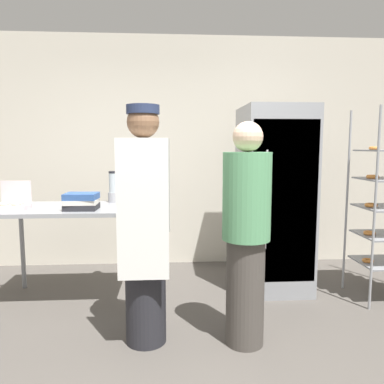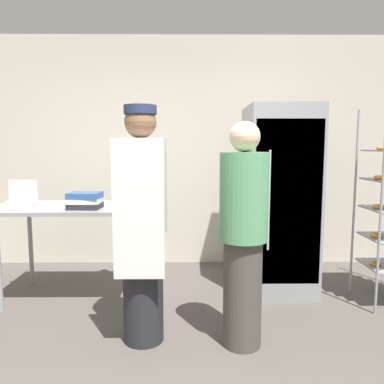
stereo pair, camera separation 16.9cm
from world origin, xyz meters
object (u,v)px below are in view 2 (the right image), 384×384
blender_pitcher (119,188)px  person_customer (244,234)px  person_baker (142,222)px  binder_stack (85,200)px  refrigerator (279,200)px  donut_box (19,203)px

blender_pitcher → person_customer: size_ratio=0.19×
blender_pitcher → person_baker: person_baker is taller
binder_stack → person_baker: bearing=-48.3°
blender_pitcher → person_customer: person_customer is taller
binder_stack → person_customer: bearing=-29.1°
blender_pitcher → person_baker: bearing=-71.3°
refrigerator → person_baker: size_ratio=1.06×
binder_stack → blender_pitcher: bearing=63.1°
blender_pitcher → donut_box: bearing=-153.4°
person_customer → person_baker: bearing=174.6°
donut_box → person_baker: size_ratio=0.16×
refrigerator → donut_box: 2.46m
donut_box → person_baker: 1.38m
binder_stack → person_customer: 1.52m
refrigerator → donut_box: size_ratio=6.81×
blender_pitcher → binder_stack: (-0.22, -0.43, -0.06)m
refrigerator → donut_box: bearing=-172.0°
donut_box → person_baker: person_baker is taller
blender_pitcher → person_customer: 1.62m
refrigerator → binder_stack: refrigerator is taller
blender_pitcher → person_baker: size_ratio=0.18×
blender_pitcher → person_baker: (0.37, -1.10, -0.13)m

